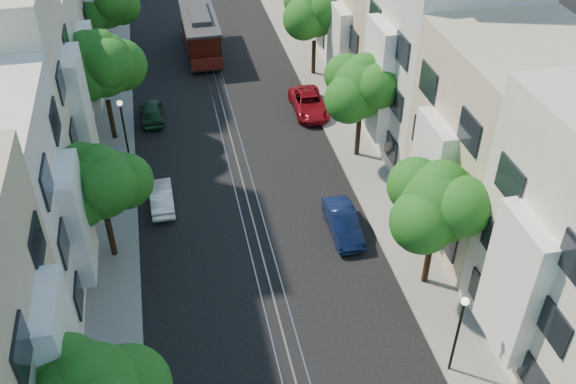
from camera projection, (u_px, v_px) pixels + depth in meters
ground at (222, 104)px, 44.11m from camera, size 200.00×200.00×0.00m
sidewalk_east at (324, 93)px, 45.28m from camera, size 2.50×80.00×0.12m
sidewalk_west at (114, 114)px, 42.86m from camera, size 2.50×80.00×0.12m
rail_left at (214, 105)px, 44.01m from camera, size 0.06×80.00×0.02m
rail_slot at (222, 104)px, 44.10m from camera, size 0.06×80.00×0.02m
rail_right at (230, 103)px, 44.19m from camera, size 0.06×80.00×0.02m
lane_line at (222, 104)px, 44.10m from camera, size 0.08×80.00×0.01m
townhouses_east at (394, 18)px, 42.87m from camera, size 7.75×72.00×12.00m
townhouses_west at (23, 52)px, 38.98m from camera, size 7.75×72.00×11.76m
tree_e_b at (439, 205)px, 27.66m from camera, size 4.93×4.08×6.68m
tree_e_c at (363, 88)px, 36.29m from camera, size 4.84×3.99×6.52m
tree_e_d at (316, 11)px, 44.67m from camera, size 5.01×4.16×6.85m
tree_w_b at (101, 185)px, 29.35m from camera, size 4.72×3.87×6.27m
tree_w_c at (102, 66)px, 37.49m from camera, size 5.13×4.28×7.09m
tree_w_d at (106, 5)px, 46.32m from camera, size 4.84×3.99×6.52m
lamp_east at (460, 324)px, 24.78m from camera, size 0.32×0.32×4.16m
lamp_west at (123, 123)px, 36.67m from camera, size 0.32×0.32×4.16m
cable_car at (200, 30)px, 49.50m from camera, size 2.59×8.14×3.12m
parked_car_e_mid at (343, 223)px, 33.03m from camera, size 1.41×3.94×1.29m
parked_car_e_far at (309, 103)px, 42.90m from camera, size 2.14×4.57×1.26m
parked_car_w_mid at (162, 197)px, 34.86m from camera, size 1.27×3.50×1.15m
parked_car_w_far at (152, 112)px, 42.07m from camera, size 1.52×3.60×1.21m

